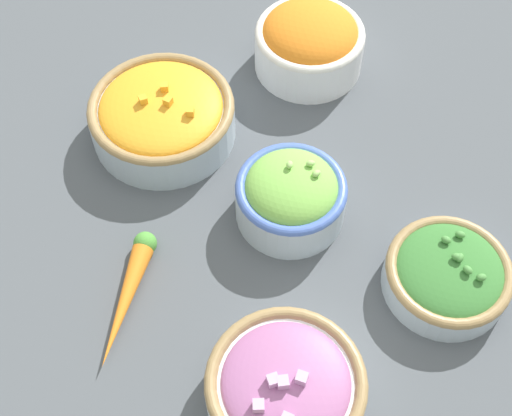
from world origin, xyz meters
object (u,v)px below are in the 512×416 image
(bowl_squash, at_px, (162,115))
(bowl_broccoli, at_px, (448,274))
(bowl_lettuce, at_px, (290,193))
(loose_carrot, at_px, (128,293))
(bowl_carrots, at_px, (309,42))
(bowl_red_onion, at_px, (285,387))

(bowl_squash, bearing_deg, bowl_broccoli, 37.05)
(bowl_lettuce, height_order, loose_carrot, bowl_lettuce)
(bowl_lettuce, height_order, bowl_broccoli, bowl_lettuce)
(bowl_carrots, xyz_separation_m, bowl_broccoli, (0.34, 0.02, -0.02))
(bowl_lettuce, xyz_separation_m, bowl_carrots, (-0.20, 0.10, 0.00))
(bowl_broccoli, distance_m, loose_carrot, 0.32)
(bowl_carrots, bearing_deg, bowl_red_onion, -24.28)
(bowl_carrots, bearing_deg, bowl_squash, -76.51)
(bowl_squash, height_order, loose_carrot, bowl_squash)
(bowl_squash, distance_m, bowl_lettuce, 0.18)
(bowl_lettuce, relative_size, bowl_broccoli, 0.93)
(bowl_red_onion, bearing_deg, loose_carrot, -142.53)
(bowl_squash, height_order, bowl_broccoli, bowl_squash)
(bowl_lettuce, height_order, bowl_carrots, bowl_carrots)
(bowl_carrots, distance_m, loose_carrot, 0.38)
(bowl_squash, relative_size, bowl_broccoli, 1.31)
(bowl_squash, bearing_deg, bowl_carrots, 103.49)
(loose_carrot, bearing_deg, bowl_red_onion, 68.82)
(bowl_lettuce, bearing_deg, bowl_broccoli, 40.81)
(bowl_lettuce, distance_m, bowl_broccoli, 0.18)
(bowl_carrots, height_order, bowl_broccoli, bowl_carrots)
(bowl_red_onion, distance_m, bowl_broccoli, 0.20)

